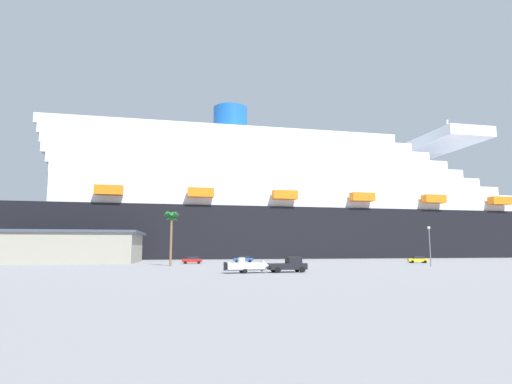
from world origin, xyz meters
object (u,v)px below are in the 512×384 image
object	(u,v)px
street_lamp	(429,240)
parked_car_yellow_taxi	(418,259)
parked_car_red_hatchback	(192,260)
small_boat_on_trailer	(249,266)
cruise_ship	(300,209)
pickup_truck	(289,265)
palm_tree	(172,220)
parked_car_blue_suv	(243,259)

from	to	relation	value
street_lamp	parked_car_yellow_taxi	bearing A→B (deg)	70.72
street_lamp	parked_car_red_hatchback	world-z (taller)	street_lamp
small_boat_on_trailer	parked_car_red_hatchback	size ratio (longest dim) A/B	1.62
cruise_ship	pickup_truck	xyz separation A→B (m)	(-19.50, -88.65, -16.81)
street_lamp	parked_car_yellow_taxi	xyz separation A→B (m)	(6.00, 17.15, -4.18)
palm_tree	parked_car_red_hatchback	size ratio (longest dim) A/B	2.37
street_lamp	parked_car_blue_suv	distance (m)	42.67
pickup_truck	parked_car_blue_suv	xyz separation A→B (m)	(-4.26, 41.00, -0.21)
small_boat_on_trailer	parked_car_yellow_taxi	bearing A→B (deg)	39.47
street_lamp	parked_car_blue_suv	bearing A→B (deg)	144.40
palm_tree	parked_car_yellow_taxi	bearing A→B (deg)	11.28
cruise_ship	parked_car_red_hatchback	distance (m)	67.82
parked_car_red_hatchback	parked_car_yellow_taxi	size ratio (longest dim) A/B	0.99
parked_car_blue_suv	parked_car_yellow_taxi	bearing A→B (deg)	-10.58
small_boat_on_trailer	parked_car_blue_suv	distance (m)	42.27
small_boat_on_trailer	parked_car_yellow_taxi	world-z (taller)	small_boat_on_trailer
cruise_ship	pickup_truck	world-z (taller)	cruise_ship
pickup_truck	small_boat_on_trailer	xyz separation A→B (m)	(-5.84, -1.24, -0.08)
cruise_ship	parked_car_yellow_taxi	size ratio (longest dim) A/B	51.00
pickup_truck	parked_car_red_hatchback	distance (m)	37.17
parked_car_blue_suv	parked_car_red_hatchback	size ratio (longest dim) A/B	1.06
parked_car_yellow_taxi	palm_tree	bearing A→B (deg)	-168.72
pickup_truck	street_lamp	distance (m)	34.60
pickup_truck	parked_car_yellow_taxi	size ratio (longest dim) A/B	1.28
pickup_truck	small_boat_on_trailer	size ratio (longest dim) A/B	0.80
small_boat_on_trailer	street_lamp	distance (m)	40.34
pickup_truck	street_lamp	bearing A→B (deg)	28.27
pickup_truck	parked_car_yellow_taxi	world-z (taller)	pickup_truck
parked_car_blue_suv	pickup_truck	bearing A→B (deg)	-84.07
palm_tree	street_lamp	bearing A→B (deg)	-6.85
parked_car_red_hatchback	small_boat_on_trailer	bearing A→B (deg)	-73.53
palm_tree	street_lamp	size ratio (longest dim) A/B	1.41
small_boat_on_trailer	palm_tree	world-z (taller)	palm_tree
parked_car_blue_suv	small_boat_on_trailer	bearing A→B (deg)	-92.14
cruise_ship	street_lamp	distance (m)	74.29
pickup_truck	palm_tree	world-z (taller)	palm_tree
small_boat_on_trailer	parked_car_red_hatchback	world-z (taller)	small_boat_on_trailer
parked_car_blue_suv	street_lamp	bearing A→B (deg)	-35.60
parked_car_blue_suv	parked_car_yellow_taxi	size ratio (longest dim) A/B	1.05
parked_car_red_hatchback	parked_car_blue_suv	bearing A→B (deg)	32.34
parked_car_red_hatchback	palm_tree	bearing A→B (deg)	-107.43
small_boat_on_trailer	parked_car_yellow_taxi	distance (m)	54.54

